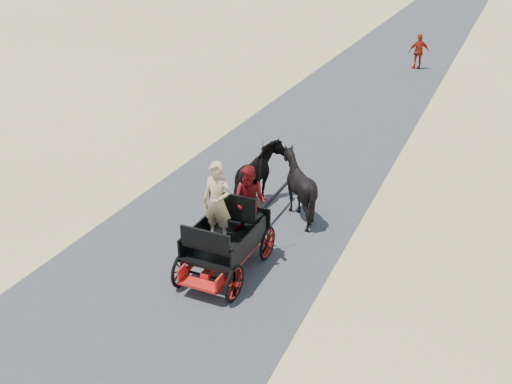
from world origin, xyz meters
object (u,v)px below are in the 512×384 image
at_px(horse_left, 259,179).
at_px(horse_right, 298,186).
at_px(carriage, 226,256).
at_px(pedestrian, 419,52).

xyz_separation_m(horse_left, horse_right, (1.10, 0.00, 0.00)).
bearing_deg(carriage, horse_right, 79.61).
bearing_deg(horse_right, pedestrian, -90.37).
relative_size(carriage, horse_right, 1.41).
height_order(horse_left, pedestrian, pedestrian).
bearing_deg(horse_right, horse_left, 0.00).
height_order(horse_right, pedestrian, pedestrian).
height_order(carriage, horse_left, horse_left).
bearing_deg(horse_left, carriage, 100.39).
bearing_deg(pedestrian, horse_left, 60.30).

